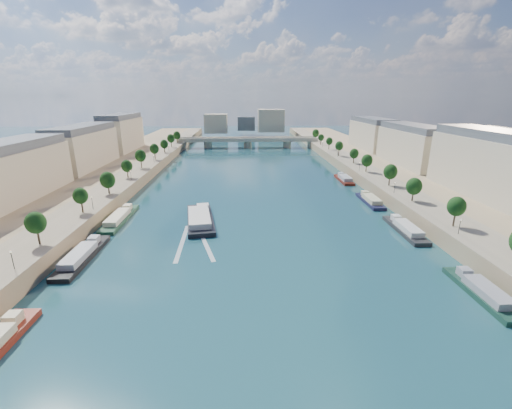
{
  "coord_description": "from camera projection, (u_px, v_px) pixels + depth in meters",
  "views": [
    {
      "loc": [
        -4.14,
        -36.44,
        39.93
      ],
      "look_at": [
        0.16,
        73.21,
        5.0
      ],
      "focal_mm": 24.0,
      "sensor_mm": 36.0,
      "label": 1
    }
  ],
  "objects": [
    {
      "name": "ground",
      "position": [
        253.0,
        196.0,
        142.18
      ],
      "size": [
        700.0,
        700.0,
        0.0
      ],
      "primitive_type": "plane",
      "color": "#0D2C3A",
      "rests_on": "ground"
    },
    {
      "name": "quay_left",
      "position": [
        76.0,
        192.0,
        138.73
      ],
      "size": [
        44.0,
        520.0,
        5.0
      ],
      "primitive_type": "cube",
      "color": "#9E8460",
      "rests_on": "ground"
    },
    {
      "name": "quay_right",
      "position": [
        424.0,
        189.0,
        144.1
      ],
      "size": [
        44.0,
        520.0,
        5.0
      ],
      "primitive_type": "cube",
      "color": "#9E8460",
      "rests_on": "ground"
    },
    {
      "name": "pave_left",
      "position": [
        113.0,
        186.0,
        138.52
      ],
      "size": [
        14.0,
        520.0,
        0.1
      ],
      "primitive_type": "cube",
      "color": "gray",
      "rests_on": "quay_left"
    },
    {
      "name": "pave_right",
      "position": [
        389.0,
        183.0,
        142.77
      ],
      "size": [
        14.0,
        520.0,
        0.1
      ],
      "primitive_type": "cube",
      "color": "gray",
      "rests_on": "quay_right"
    },
    {
      "name": "trees_left",
      "position": [
        118.0,
        172.0,
        138.85
      ],
      "size": [
        4.8,
        268.8,
        8.26
      ],
      "color": "#382B1E",
      "rests_on": "ground"
    },
    {
      "name": "trees_right",
      "position": [
        377.0,
        166.0,
        150.57
      ],
      "size": [
        4.8,
        268.8,
        8.26
      ],
      "color": "#382B1E",
      "rests_on": "ground"
    },
    {
      "name": "lamps_left",
      "position": [
        114.0,
        186.0,
        128.34
      ],
      "size": [
        0.36,
        200.36,
        4.28
      ],
      "color": "black",
      "rests_on": "ground"
    },
    {
      "name": "lamps_right",
      "position": [
        375.0,
        174.0,
        146.53
      ],
      "size": [
        0.36,
        200.36,
        4.28
      ],
      "color": "black",
      "rests_on": "ground"
    },
    {
      "name": "buildings_left",
      "position": [
        53.0,
        154.0,
        145.44
      ],
      "size": [
        16.0,
        226.0,
        23.2
      ],
      "color": "#C0B094",
      "rests_on": "ground"
    },
    {
      "name": "buildings_right",
      "position": [
        443.0,
        151.0,
        151.78
      ],
      "size": [
        16.0,
        226.0,
        23.2
      ],
      "color": "#C0B094",
      "rests_on": "ground"
    },
    {
      "name": "skyline",
      "position": [
        250.0,
        122.0,
        346.87
      ],
      "size": [
        79.0,
        42.0,
        22.0
      ],
      "color": "#C0B094",
      "rests_on": "ground"
    },
    {
      "name": "bridge",
      "position": [
        248.0,
        141.0,
        275.27
      ],
      "size": [
        112.0,
        12.0,
        8.15
      ],
      "color": "#C1B79E",
      "rests_on": "ground"
    },
    {
      "name": "tour_barge",
      "position": [
        200.0,
        219.0,
        113.22
      ],
      "size": [
        12.55,
        29.66,
        3.9
      ],
      "rotation": [
        0.0,
        0.0,
        0.16
      ],
      "color": "black",
      "rests_on": "ground"
    },
    {
      "name": "wake",
      "position": [
        193.0,
        242.0,
        97.76
      ],
      "size": [
        11.57,
        26.03,
        0.04
      ],
      "color": "silver",
      "rests_on": "ground"
    },
    {
      "name": "moored_barges_left",
      "position": [
        54.0,
        285.0,
        74.22
      ],
      "size": [
        5.0,
        116.0,
        3.6
      ],
      "color": "#161D30",
      "rests_on": "ground"
    },
    {
      "name": "moored_barges_right",
      "position": [
        411.0,
        234.0,
        101.12
      ],
      "size": [
        5.0,
        158.75,
        3.6
      ],
      "color": "black",
      "rests_on": "ground"
    }
  ]
}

